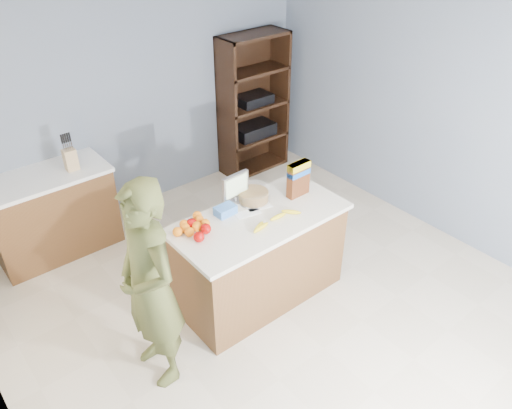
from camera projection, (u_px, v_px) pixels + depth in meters
floor at (280, 312)px, 4.58m from camera, size 4.50×5.00×0.02m
walls at (286, 151)px, 3.68m from camera, size 4.52×5.02×2.51m
counter_peninsula at (259, 260)px, 4.55m from camera, size 1.56×0.76×0.90m
back_cabinet at (52, 213)px, 5.13m from camera, size 1.24×0.62×0.90m
shelving_unit at (251, 107)px, 6.46m from camera, size 0.90×0.40×1.80m
person at (150, 288)px, 3.59m from camera, size 0.42×0.64×1.74m
knife_block at (70, 159)px, 4.92m from camera, size 0.12×0.10×0.31m
envelopes at (253, 210)px, 4.37m from camera, size 0.38×0.18×0.00m
bananas at (273, 221)px, 4.20m from camera, size 0.52×0.16×0.04m
apples at (199, 230)px, 4.05m from camera, size 0.19×0.28×0.09m
oranges at (192, 225)px, 4.11m from camera, size 0.33×0.23×0.08m
blue_carton at (225, 210)px, 4.30m from camera, size 0.18×0.13×0.08m
salad_bowl at (254, 195)px, 4.47m from camera, size 0.30×0.30×0.13m
tv at (235, 187)px, 4.40m from camera, size 0.28×0.12×0.28m
cereal_box at (298, 176)px, 4.48m from camera, size 0.22×0.09×0.33m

